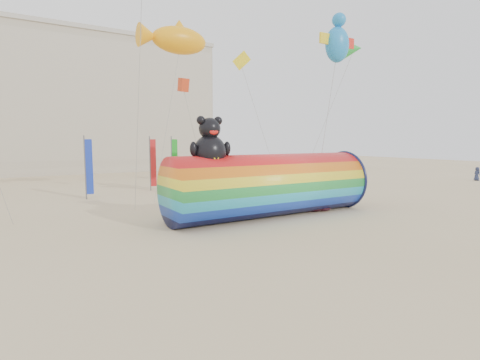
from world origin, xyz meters
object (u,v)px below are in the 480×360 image
hotel_building (1,101)px  windsock_assembly (270,183)px  kite_handler (285,196)px  fabric_bundle (316,209)px

hotel_building → windsock_assembly: 47.75m
kite_handler → fabric_bundle: bearing=91.3°
windsock_assembly → fabric_bundle: windsock_assembly is taller
windsock_assembly → kite_handler: bearing=34.2°
hotel_building → kite_handler: 47.21m
windsock_assembly → fabric_bundle: bearing=-6.0°
hotel_building → fabric_bundle: size_ratio=23.06×
kite_handler → fabric_bundle: kite_handler is taller
windsock_assembly → fabric_bundle: 4.12m
hotel_building → windsock_assembly: bearing=-71.9°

